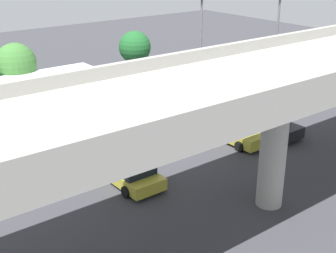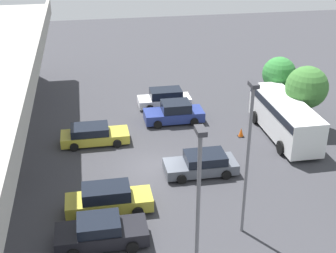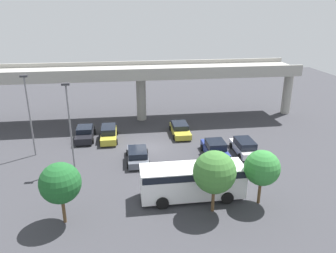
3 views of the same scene
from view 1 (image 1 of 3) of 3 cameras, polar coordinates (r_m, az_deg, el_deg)
ground_plane at (r=30.48m, az=-2.11°, el=-1.70°), size 89.28×89.28×0.00m
highway_overpass at (r=21.49m, az=13.42°, el=5.10°), size 42.94×6.36×7.49m
parked_car_0 at (r=32.09m, az=12.12°, el=0.37°), size 2.15×4.65×1.49m
parked_car_1 at (r=30.48m, az=7.94°, el=-0.38°), size 2.01×4.83×1.58m
parked_car_2 at (r=33.10m, az=-3.37°, el=1.45°), size 2.24×4.62×1.38m
parked_car_3 at (r=25.24m, az=-5.03°, el=-5.32°), size 2.19×4.84×1.37m
parked_car_4 at (r=29.45m, az=-16.10°, el=-1.84°), size 2.24×4.65×1.66m
shuttle_bus at (r=37.07m, az=-14.97°, el=4.60°), size 8.29×2.77×2.78m
lamp_post_near_aisle at (r=36.75m, az=13.07°, el=9.87°), size 0.70×0.35×8.44m
lamp_post_mid_lot at (r=36.07m, az=4.02°, el=10.06°), size 0.70×0.35×8.33m
tree_front_left at (r=42.78m, az=-4.07°, el=9.62°), size 2.90×2.90×4.66m
tree_front_centre at (r=38.11m, az=-18.07°, el=7.29°), size 3.18×3.18×4.91m
traffic_cone at (r=34.60m, az=-13.46°, el=1.19°), size 0.44×0.44×0.70m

